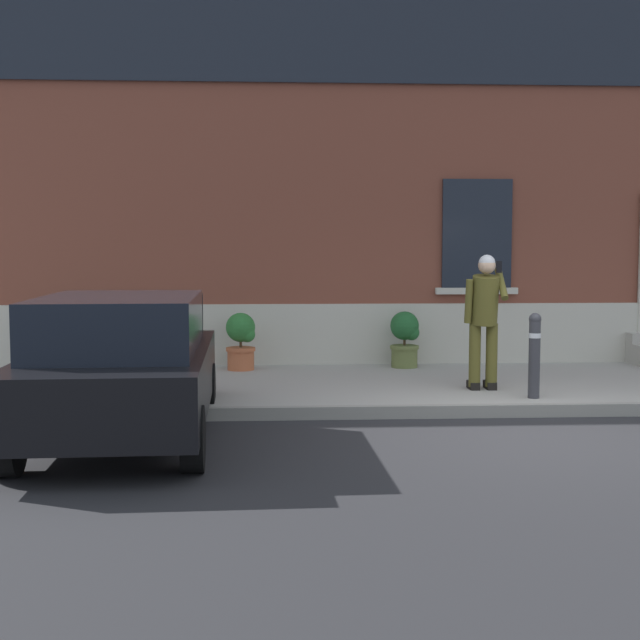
{
  "coord_description": "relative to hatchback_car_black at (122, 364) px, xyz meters",
  "views": [
    {
      "loc": [
        -2.9,
        -9.03,
        2.0
      ],
      "look_at": [
        -2.28,
        1.6,
        1.1
      ],
      "focal_mm": 49.03,
      "sensor_mm": 36.0,
      "label": 1
    }
  ],
  "objects": [
    {
      "name": "ground_plane",
      "position": [
        4.41,
        0.03,
        -0.79
      ],
      "size": [
        80.0,
        80.0,
        0.0
      ],
      "primitive_type": "plane",
      "color": "#232326"
    },
    {
      "name": "sidewalk",
      "position": [
        4.41,
        2.83,
        -0.71
      ],
      "size": [
        24.0,
        3.6,
        0.15
      ],
      "primitive_type": "cube",
      "color": "#99968E",
      "rests_on": "ground"
    },
    {
      "name": "curb_edge",
      "position": [
        4.41,
        0.97,
        -0.71
      ],
      "size": [
        24.0,
        0.12,
        0.15
      ],
      "primitive_type": "cube",
      "color": "gray",
      "rests_on": "ground"
    },
    {
      "name": "building_facade",
      "position": [
        4.42,
        5.32,
        2.94
      ],
      "size": [
        24.0,
        1.52,
        7.5
      ],
      "color": "brown",
      "rests_on": "ground"
    },
    {
      "name": "hatchback_car_black",
      "position": [
        0.0,
        0.0,
        0.0
      ],
      "size": [
        1.88,
        4.11,
        1.5
      ],
      "color": "black",
      "rests_on": "ground"
    },
    {
      "name": "bollard_near_person",
      "position": [
        4.74,
        1.38,
        -0.08
      ],
      "size": [
        0.15,
        0.15,
        1.04
      ],
      "color": "#333338",
      "rests_on": "sidewalk"
    },
    {
      "name": "person_on_phone",
      "position": [
        4.27,
        1.99,
        0.36
      ],
      "size": [
        0.51,
        0.5,
        1.75
      ],
      "rotation": [
        0.0,
        0.0,
        -0.25
      ],
      "color": "#514C1E",
      "rests_on": "sidewalk"
    },
    {
      "name": "planter_charcoal",
      "position": [
        -1.41,
        4.0,
        -0.18
      ],
      "size": [
        0.44,
        0.44,
        0.86
      ],
      "color": "#2D2D30",
      "rests_on": "sidewalk"
    },
    {
      "name": "planter_terracotta",
      "position": [
        1.09,
        4.04,
        -0.18
      ],
      "size": [
        0.44,
        0.44,
        0.86
      ],
      "color": "#B25B38",
      "rests_on": "sidewalk"
    },
    {
      "name": "planter_olive",
      "position": [
        3.59,
        4.17,
        -0.18
      ],
      "size": [
        0.44,
        0.44,
        0.86
      ],
      "color": "#606B38",
      "rests_on": "sidewalk"
    }
  ]
}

